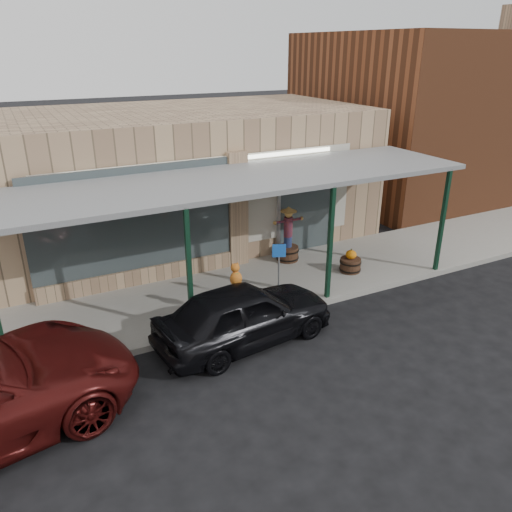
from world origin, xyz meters
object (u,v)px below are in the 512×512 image
barrel_pumpkin (350,263)px  barrel_scarecrow (288,242)px  parked_sedan (244,314)px  handicap_sign (279,266)px

barrel_pumpkin → barrel_scarecrow: bearing=127.7°
parked_sedan → barrel_scarecrow: bearing=-49.6°
handicap_sign → parked_sedan: handicap_sign is taller
barrel_pumpkin → parked_sedan: size_ratio=0.16×
barrel_scarecrow → parked_sedan: 4.34m
parked_sedan → barrel_pumpkin: bearing=-74.5°
barrel_pumpkin → parked_sedan: 4.45m
handicap_sign → barrel_pumpkin: bearing=38.3°
barrel_scarecrow → handicap_sign: 2.77m
barrel_pumpkin → handicap_sign: size_ratio=0.43×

